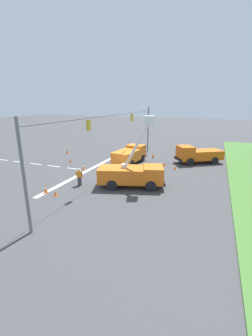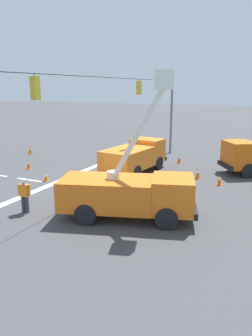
{
  "view_description": "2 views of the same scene",
  "coord_description": "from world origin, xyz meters",
  "px_view_note": "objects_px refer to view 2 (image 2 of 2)",
  "views": [
    {
      "loc": [
        22.41,
        10.21,
        7.93
      ],
      "look_at": [
        2.37,
        2.25,
        1.59
      ],
      "focal_mm": 24.0,
      "sensor_mm": 36.0,
      "label": 1
    },
    {
      "loc": [
        16.32,
        9.28,
        6.07
      ],
      "look_at": [
        1.66,
        2.32,
        2.04
      ],
      "focal_mm": 35.0,
      "sensor_mm": 36.0,
      "label": 2
    }
  ],
  "objects_px": {
    "road_worker": "(24,193)",
    "traffic_cone_foreground_right": "(179,158)",
    "traffic_cone_near_bucket": "(198,173)",
    "utility_truck_support_near": "(135,156)",
    "traffic_cone_mid_left": "(85,179)",
    "utility_truck_bucket_lift": "(129,191)",
    "traffic_cone_foreground_left": "(29,164)",
    "traffic_cone_mid_right": "(46,176)",
    "traffic_cone_lane_edge_a": "(220,180)",
    "traffic_cone_far_left": "(30,149)"
  },
  "relations": [
    {
      "from": "traffic_cone_near_bucket",
      "to": "traffic_cone_far_left",
      "type": "relative_size",
      "value": 0.95
    },
    {
      "from": "traffic_cone_foreground_left",
      "to": "traffic_cone_near_bucket",
      "type": "distance_m",
      "value": 12.62
    },
    {
      "from": "traffic_cone_foreground_left",
      "to": "traffic_cone_near_bucket",
      "type": "relative_size",
      "value": 0.96
    },
    {
      "from": "utility_truck_support_near",
      "to": "traffic_cone_far_left",
      "type": "distance_m",
      "value": 11.83
    },
    {
      "from": "traffic_cone_mid_right",
      "to": "traffic_cone_near_bucket",
      "type": "xyz_separation_m",
      "value": [
        -4.93,
        8.96,
        0.05
      ]
    },
    {
      "from": "utility_truck_support_near",
      "to": "traffic_cone_mid_left",
      "type": "height_order",
      "value": "utility_truck_support_near"
    },
    {
      "from": "utility_truck_bucket_lift",
      "to": "traffic_cone_lane_edge_a",
      "type": "height_order",
      "value": "utility_truck_bucket_lift"
    },
    {
      "from": "road_worker",
      "to": "traffic_cone_near_bucket",
      "type": "relative_size",
      "value": 2.28
    },
    {
      "from": "traffic_cone_foreground_left",
      "to": "traffic_cone_far_left",
      "type": "height_order",
      "value": "traffic_cone_far_left"
    },
    {
      "from": "traffic_cone_near_bucket",
      "to": "utility_truck_support_near",
      "type": "bearing_deg",
      "value": -86.07
    },
    {
      "from": "traffic_cone_foreground_right",
      "to": "traffic_cone_mid_right",
      "type": "distance_m",
      "value": 11.05
    },
    {
      "from": "traffic_cone_near_bucket",
      "to": "traffic_cone_far_left",
      "type": "xyz_separation_m",
      "value": [
        -1.76,
        -16.17,
        0.02
      ]
    },
    {
      "from": "utility_truck_support_near",
      "to": "traffic_cone_mid_left",
      "type": "xyz_separation_m",
      "value": [
        3.98,
        -1.75,
        -0.92
      ]
    },
    {
      "from": "traffic_cone_mid_right",
      "to": "traffic_cone_lane_edge_a",
      "type": "distance_m",
      "value": 11.3
    },
    {
      "from": "utility_truck_bucket_lift",
      "to": "utility_truck_support_near",
      "type": "height_order",
      "value": "utility_truck_bucket_lift"
    },
    {
      "from": "traffic_cone_foreground_right",
      "to": "utility_truck_support_near",
      "type": "bearing_deg",
      "value": -25.29
    },
    {
      "from": "utility_truck_support_near",
      "to": "traffic_cone_mid_right",
      "type": "xyz_separation_m",
      "value": [
        4.62,
        -4.41,
        -0.88
      ]
    },
    {
      "from": "traffic_cone_foreground_left",
      "to": "utility_truck_support_near",
      "type": "bearing_deg",
      "value": 108.07
    },
    {
      "from": "traffic_cone_lane_edge_a",
      "to": "road_worker",
      "type": "bearing_deg",
      "value": -41.3
    },
    {
      "from": "traffic_cone_lane_edge_a",
      "to": "traffic_cone_far_left",
      "type": "distance_m",
      "value": 17.98
    },
    {
      "from": "traffic_cone_near_bucket",
      "to": "traffic_cone_lane_edge_a",
      "type": "distance_m",
      "value": 1.86
    },
    {
      "from": "utility_truck_support_near",
      "to": "traffic_cone_foreground_left",
      "type": "bearing_deg",
      "value": -71.93
    },
    {
      "from": "utility_truck_support_near",
      "to": "traffic_cone_foreground_right",
      "type": "relative_size",
      "value": 7.68
    },
    {
      "from": "road_worker",
      "to": "traffic_cone_foreground_right",
      "type": "bearing_deg",
      "value": 164.89
    },
    {
      "from": "traffic_cone_mid_right",
      "to": "traffic_cone_lane_edge_a",
      "type": "xyz_separation_m",
      "value": [
        -4.0,
        10.57,
        0.02
      ]
    },
    {
      "from": "traffic_cone_foreground_left",
      "to": "traffic_cone_foreground_right",
      "type": "height_order",
      "value": "traffic_cone_foreground_right"
    },
    {
      "from": "traffic_cone_near_bucket",
      "to": "traffic_cone_far_left",
      "type": "bearing_deg",
      "value": -96.23
    },
    {
      "from": "traffic_cone_foreground_left",
      "to": "traffic_cone_foreground_right",
      "type": "xyz_separation_m",
      "value": [
        -6.87,
        9.8,
        0.02
      ]
    },
    {
      "from": "utility_truck_support_near",
      "to": "traffic_cone_foreground_left",
      "type": "relative_size",
      "value": 8.1
    },
    {
      "from": "traffic_cone_foreground_right",
      "to": "traffic_cone_foreground_left",
      "type": "bearing_deg",
      "value": -54.96
    },
    {
      "from": "traffic_cone_foreground_left",
      "to": "traffic_cone_lane_edge_a",
      "type": "relative_size",
      "value": 1.05
    },
    {
      "from": "traffic_cone_near_bucket",
      "to": "traffic_cone_lane_edge_a",
      "type": "relative_size",
      "value": 1.09
    },
    {
      "from": "utility_truck_bucket_lift",
      "to": "traffic_cone_lane_edge_a",
      "type": "relative_size",
      "value": 9.49
    },
    {
      "from": "traffic_cone_mid_right",
      "to": "utility_truck_bucket_lift",
      "type": "bearing_deg",
      "value": 66.23
    },
    {
      "from": "traffic_cone_mid_left",
      "to": "traffic_cone_lane_edge_a",
      "type": "relative_size",
      "value": 0.86
    },
    {
      "from": "traffic_cone_mid_right",
      "to": "traffic_cone_lane_edge_a",
      "type": "height_order",
      "value": "traffic_cone_lane_edge_a"
    },
    {
      "from": "traffic_cone_foreground_right",
      "to": "traffic_cone_lane_edge_a",
      "type": "bearing_deg",
      "value": 39.58
    },
    {
      "from": "traffic_cone_lane_edge_a",
      "to": "utility_truck_bucket_lift",
      "type": "bearing_deg",
      "value": -21.86
    },
    {
      "from": "traffic_cone_mid_right",
      "to": "traffic_cone_lane_edge_a",
      "type": "relative_size",
      "value": 0.96
    },
    {
      "from": "traffic_cone_mid_left",
      "to": "road_worker",
      "type": "bearing_deg",
      "value": 0.49
    },
    {
      "from": "traffic_cone_mid_left",
      "to": "traffic_cone_far_left",
      "type": "height_order",
      "value": "traffic_cone_far_left"
    },
    {
      "from": "traffic_cone_foreground_left",
      "to": "traffic_cone_far_left",
      "type": "distance_m",
      "value": 6.02
    },
    {
      "from": "utility_truck_bucket_lift",
      "to": "traffic_cone_far_left",
      "type": "height_order",
      "value": "utility_truck_bucket_lift"
    },
    {
      "from": "traffic_cone_foreground_left",
      "to": "traffic_cone_mid_right",
      "type": "distance_m",
      "value": 3.94
    },
    {
      "from": "traffic_cone_lane_edge_a",
      "to": "traffic_cone_far_left",
      "type": "height_order",
      "value": "traffic_cone_far_left"
    },
    {
      "from": "traffic_cone_mid_left",
      "to": "traffic_cone_foreground_right",
      "type": "bearing_deg",
      "value": 155.43
    },
    {
      "from": "traffic_cone_near_bucket",
      "to": "traffic_cone_far_left",
      "type": "distance_m",
      "value": 16.27
    },
    {
      "from": "utility_truck_bucket_lift",
      "to": "traffic_cone_near_bucket",
      "type": "distance_m",
      "value": 8.45
    },
    {
      "from": "traffic_cone_near_bucket",
      "to": "traffic_cone_foreground_right",
      "type": "bearing_deg",
      "value": -148.21
    },
    {
      "from": "traffic_cone_foreground_right",
      "to": "traffic_cone_near_bucket",
      "type": "height_order",
      "value": "traffic_cone_foreground_right"
    }
  ]
}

